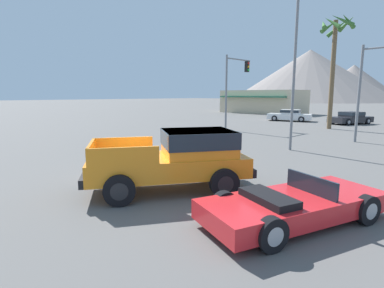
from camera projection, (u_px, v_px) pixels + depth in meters
name	position (u px, v px, depth m)	size (l,w,h in m)	color
ground_plane	(160.00, 186.00, 9.53)	(320.00, 320.00, 0.00)	#5B5956
orange_pickup_truck	(179.00, 156.00, 9.05)	(4.16, 5.18, 1.81)	orange
red_convertible_car	(294.00, 205.00, 6.80)	(2.98, 4.71, 1.03)	red
parked_car_white	(290.00, 115.00, 32.76)	(4.86, 3.16, 1.25)	white
parked_car_dark	(351.00, 118.00, 29.35)	(3.21, 4.68, 1.20)	#232328
traffic_light_main	(235.00, 79.00, 24.56)	(0.38, 3.15, 5.96)	slate
street_lamp_post	(295.00, 49.00, 14.89)	(0.90, 0.24, 8.69)	slate
palm_tree_short	(335.00, 45.00, 24.27)	(2.91, 2.81, 9.17)	brown
storefront_building	(262.00, 102.00, 46.64)	(12.61, 6.34, 3.52)	beige
distant_mountain_range	(375.00, 78.00, 108.48)	(145.50, 72.60, 21.30)	gray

